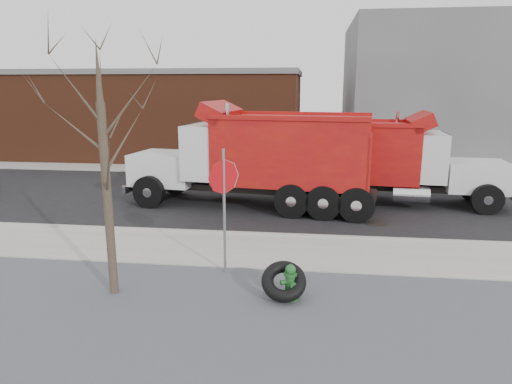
# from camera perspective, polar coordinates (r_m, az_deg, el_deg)

# --- Properties ---
(ground) EXTENTS (120.00, 120.00, 0.00)m
(ground) POSITION_cam_1_polar(r_m,az_deg,el_deg) (11.96, 2.34, -8.01)
(ground) COLOR #383328
(ground) RESTS_ON ground
(gravel_verge) EXTENTS (60.00, 5.00, 0.03)m
(gravel_verge) POSITION_cam_1_polar(r_m,az_deg,el_deg) (8.79, 0.38, -16.08)
(gravel_verge) COLOR slate
(gravel_verge) RESTS_ON ground
(sidewalk) EXTENTS (60.00, 2.50, 0.06)m
(sidewalk) POSITION_cam_1_polar(r_m,az_deg,el_deg) (12.18, 2.43, -7.46)
(sidewalk) COLOR #9E9B93
(sidewalk) RESTS_ON ground
(curb) EXTENTS (60.00, 0.15, 0.11)m
(curb) POSITION_cam_1_polar(r_m,az_deg,el_deg) (13.39, 2.89, -5.43)
(curb) COLOR #9E9B93
(curb) RESTS_ON ground
(road) EXTENTS (60.00, 9.40, 0.02)m
(road) POSITION_cam_1_polar(r_m,az_deg,el_deg) (17.97, 3.99, -0.79)
(road) COLOR black
(road) RESTS_ON ground
(far_sidewalk) EXTENTS (60.00, 2.00, 0.06)m
(far_sidewalk) POSITION_cam_1_polar(r_m,az_deg,el_deg) (23.53, 4.75, 2.54)
(far_sidewalk) COLOR #9E9B93
(far_sidewalk) RESTS_ON ground
(building_grey) EXTENTS (12.00, 10.00, 8.00)m
(building_grey) POSITION_cam_1_polar(r_m,az_deg,el_deg) (30.24, 23.07, 11.46)
(building_grey) COLOR slate
(building_grey) RESTS_ON ground
(building_brick) EXTENTS (20.20, 8.20, 5.30)m
(building_brick) POSITION_cam_1_polar(r_m,az_deg,el_deg) (30.20, -14.32, 9.52)
(building_brick) COLOR #5F2E1B
(building_brick) RESTS_ON ground
(bare_tree) EXTENTS (3.20, 3.20, 5.20)m
(bare_tree) POSITION_cam_1_polar(r_m,az_deg,el_deg) (9.51, -18.59, 6.35)
(bare_tree) COLOR #382D23
(bare_tree) RESTS_ON ground
(fire_hydrant) EXTENTS (0.43, 0.43, 0.77)m
(fire_hydrant) POSITION_cam_1_polar(r_m,az_deg,el_deg) (9.57, 4.33, -11.32)
(fire_hydrant) COLOR #286B33
(fire_hydrant) RESTS_ON ground
(truck_tire) EXTENTS (1.01, 0.98, 0.77)m
(truck_tire) POSITION_cam_1_polar(r_m,az_deg,el_deg) (9.52, 3.50, -11.07)
(truck_tire) COLOR black
(truck_tire) RESTS_ON ground
(stop_sign) EXTENTS (0.58, 0.59, 2.95)m
(stop_sign) POSITION_cam_1_polar(r_m,az_deg,el_deg) (10.32, -4.02, 0.17)
(stop_sign) COLOR gray
(stop_sign) RESTS_ON ground
(dump_truck_red_a) EXTENTS (8.42, 2.93, 3.38)m
(dump_truck_red_a) POSITION_cam_1_polar(r_m,az_deg,el_deg) (17.61, 15.21, 4.17)
(dump_truck_red_a) COLOR black
(dump_truck_red_a) RESTS_ON ground
(dump_truck_red_b) EXTENTS (9.01, 3.62, 3.74)m
(dump_truck_red_b) POSITION_cam_1_polar(r_m,az_deg,el_deg) (16.29, 0.51, 4.59)
(dump_truck_red_b) COLOR black
(dump_truck_red_b) RESTS_ON ground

